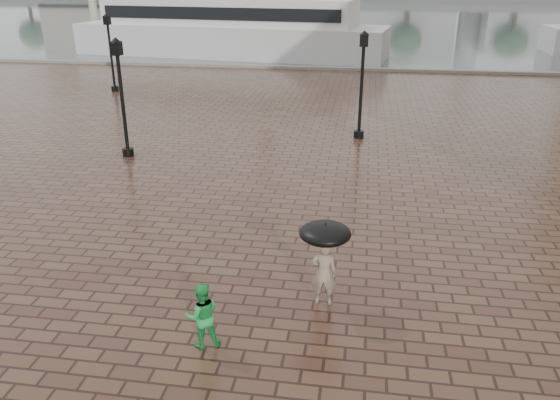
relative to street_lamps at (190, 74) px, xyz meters
name	(u,v)px	position (x,y,z in m)	size (l,w,h in m)	color
ground	(204,311)	(5.00, -15.33, -2.33)	(300.00, 300.00, 0.00)	#3C241B
harbour_water	(351,14)	(5.00, 76.67, -2.33)	(240.00, 240.00, 0.00)	#4C595C
quay_edge	(323,69)	(5.00, 16.67, -2.33)	(80.00, 0.60, 0.30)	slate
street_lamps	(190,74)	(0.00, 0.00, 0.00)	(15.44, 12.44, 4.40)	black
adult_pedestrian	(324,273)	(7.50, -14.61, -1.57)	(0.55, 0.36, 1.51)	gray
child_pedestrian	(202,316)	(5.32, -16.44, -1.64)	(0.66, 0.52, 1.36)	green
ferry_near	(230,24)	(-3.64, 22.90, 0.32)	(27.50, 10.04, 8.82)	#BEBEBE
umbrella	(325,233)	(7.50, -14.61, -0.62)	(1.10, 1.10, 1.09)	black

